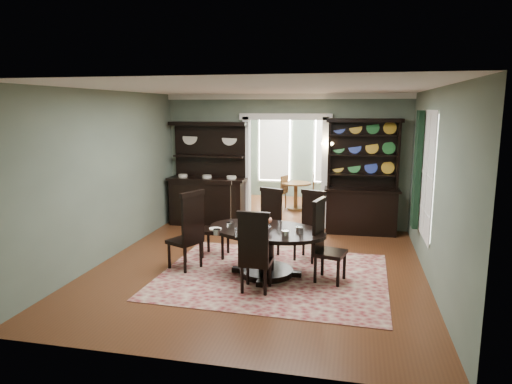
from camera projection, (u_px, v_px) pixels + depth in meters
room at (258, 177)px, 7.52m from camera, size 5.51×6.01×3.01m
parlor at (299, 150)px, 12.80m from camera, size 3.51×3.50×3.01m
doorway_trim at (285, 156)px, 10.35m from camera, size 2.08×0.25×2.57m
right_window at (423, 173)px, 7.80m from camera, size 0.15×1.47×2.12m
wall_sconce at (327, 145)px, 9.96m from camera, size 0.27×0.21×0.21m
rug at (273, 275)px, 7.42m from camera, size 3.68×3.05×0.01m
dining_table at (266, 243)px, 7.37m from camera, size 2.21×2.20×0.78m
centerpiece at (262, 225)px, 7.28m from camera, size 1.55×1.00×0.25m
chair_far_left at (217, 216)px, 8.40m from camera, size 0.53×0.49×1.38m
chair_far_mid at (269, 220)px, 8.37m from camera, size 0.60×0.58×1.25m
chair_far_right at (311, 223)px, 8.17m from camera, size 0.58×0.57×1.25m
chair_end_left at (189, 229)px, 7.59m from camera, size 0.64×0.65×1.35m
chair_end_right at (324, 238)px, 7.11m from camera, size 0.56×0.58×1.31m
chair_near at (255, 250)px, 6.61m from camera, size 0.48×0.44×1.25m
sideboard at (208, 189)px, 10.59m from camera, size 1.81×0.65×2.38m
welsh_dresser at (362, 192)px, 9.86m from camera, size 1.61×0.64×2.48m
parlor_table at (296, 192)px, 12.15m from camera, size 0.80×0.80×0.74m
parlor_chair_left at (281, 191)px, 12.27m from camera, size 0.43×0.43×0.91m
parlor_chair_right at (318, 192)px, 11.85m from camera, size 0.44×0.42×1.01m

